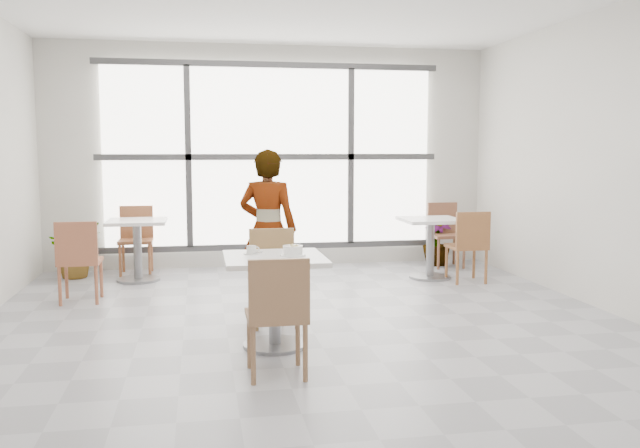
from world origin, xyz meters
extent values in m
plane|color=#9E9EA5|center=(0.00, 0.00, 0.00)|extent=(7.00, 7.00, 0.00)
plane|color=silver|center=(0.00, 3.50, 1.50)|extent=(6.00, 0.00, 6.00)
plane|color=silver|center=(0.00, -3.50, 1.50)|extent=(6.00, 0.00, 6.00)
plane|color=silver|center=(3.00, 0.00, 1.50)|extent=(0.00, 7.00, 7.00)
cube|color=white|center=(0.00, 3.44, 1.50)|extent=(4.40, 0.04, 2.40)
cube|color=#3F3F42|center=(0.00, 3.41, 1.50)|extent=(4.60, 0.05, 0.08)
cube|color=#3F3F42|center=(-1.10, 3.41, 1.50)|extent=(0.08, 0.05, 2.40)
cube|color=#3F3F42|center=(1.10, 3.41, 1.50)|extent=(0.08, 0.05, 2.40)
cube|color=#3F3F42|center=(0.00, 3.41, 0.28)|extent=(4.60, 0.05, 0.08)
cube|color=#3F3F42|center=(0.00, 3.41, 2.72)|extent=(4.60, 0.05, 0.08)
cube|color=white|center=(-0.38, -0.33, 0.73)|extent=(0.80, 0.80, 0.04)
cylinder|color=slate|center=(-0.38, -0.33, 0.35)|extent=(0.10, 0.10, 0.71)
cylinder|color=slate|center=(-0.38, -0.33, 0.01)|extent=(0.52, 0.52, 0.03)
cube|color=#926848|center=(-0.44, -1.01, 0.43)|extent=(0.42, 0.42, 0.04)
cube|color=#926848|center=(-0.44, -1.20, 0.66)|extent=(0.42, 0.04, 0.42)
cylinder|color=#926848|center=(-0.26, -0.83, 0.21)|extent=(0.04, 0.04, 0.41)
cylinder|color=#926848|center=(-0.26, -1.19, 0.21)|extent=(0.04, 0.04, 0.41)
cylinder|color=#926848|center=(-0.62, -0.83, 0.21)|extent=(0.04, 0.04, 0.41)
cylinder|color=#926848|center=(-0.62, -1.19, 0.21)|extent=(0.04, 0.04, 0.41)
cube|color=#9F7749|center=(-0.31, 0.36, 0.43)|extent=(0.42, 0.42, 0.04)
cube|color=#9F7749|center=(-0.31, 0.55, 0.66)|extent=(0.42, 0.04, 0.42)
cylinder|color=#9F7749|center=(-0.49, 0.18, 0.21)|extent=(0.04, 0.04, 0.41)
cylinder|color=#9F7749|center=(-0.49, 0.54, 0.21)|extent=(0.04, 0.04, 0.41)
cylinder|color=#9F7749|center=(-0.13, 0.18, 0.21)|extent=(0.04, 0.04, 0.41)
cylinder|color=#9F7749|center=(-0.13, 0.54, 0.21)|extent=(0.04, 0.04, 0.41)
cylinder|color=white|center=(-0.23, -0.33, 0.76)|extent=(0.21, 0.21, 0.01)
cylinder|color=white|center=(-0.23, -0.33, 0.80)|extent=(0.16, 0.16, 0.07)
torus|color=white|center=(-0.23, -0.33, 0.83)|extent=(0.16, 0.16, 0.01)
cylinder|color=beige|center=(-0.23, -0.33, 0.80)|extent=(0.14, 0.14, 0.05)
cylinder|color=beige|center=(-0.23, -0.29, 0.84)|extent=(0.03, 0.03, 0.02)
cylinder|color=#F3E19D|center=(-0.20, -0.34, 0.83)|extent=(0.03, 0.03, 0.02)
cylinder|color=beige|center=(-0.24, -0.37, 0.83)|extent=(0.03, 0.03, 0.01)
cylinder|color=beige|center=(-0.22, -0.38, 0.83)|extent=(0.03, 0.03, 0.02)
cylinder|color=beige|center=(-0.20, -0.35, 0.84)|extent=(0.03, 0.03, 0.01)
cylinder|color=beige|center=(-0.25, -0.34, 0.83)|extent=(0.03, 0.03, 0.02)
cylinder|color=beige|center=(-0.21, -0.34, 0.82)|extent=(0.03, 0.03, 0.02)
cylinder|color=beige|center=(-0.24, -0.34, 0.82)|extent=(0.03, 0.03, 0.01)
cylinder|color=beige|center=(-0.22, -0.33, 0.83)|extent=(0.03, 0.03, 0.02)
cylinder|color=#F5E49E|center=(-0.19, -0.35, 0.83)|extent=(0.03, 0.03, 0.01)
cylinder|color=beige|center=(-0.23, -0.31, 0.83)|extent=(0.03, 0.03, 0.02)
cylinder|color=silver|center=(-0.55, -0.18, 0.75)|extent=(0.13, 0.13, 0.01)
cylinder|color=silver|center=(-0.55, -0.18, 0.79)|extent=(0.08, 0.08, 0.06)
torus|color=silver|center=(-0.51, -0.18, 0.79)|extent=(0.05, 0.01, 0.05)
cylinder|color=black|center=(-0.55, -0.18, 0.81)|extent=(0.07, 0.07, 0.00)
cube|color=#B1B2B6|center=(-0.50, -0.20, 0.76)|extent=(0.09, 0.05, 0.00)
sphere|color=#B1B2B6|center=(-0.47, -0.18, 0.76)|extent=(0.02, 0.02, 0.02)
imported|color=black|center=(-0.29, 1.02, 0.80)|extent=(0.69, 0.57, 1.61)
cube|color=white|center=(-1.72, 2.71, 0.73)|extent=(0.70, 0.70, 0.04)
cylinder|color=slate|center=(-1.72, 2.71, 0.35)|extent=(0.10, 0.10, 0.71)
cylinder|color=slate|center=(-1.72, 2.71, 0.01)|extent=(0.52, 0.52, 0.03)
cube|color=white|center=(1.86, 2.24, 0.73)|extent=(0.70, 0.70, 0.04)
cylinder|color=gray|center=(1.86, 2.24, 0.35)|extent=(0.10, 0.10, 0.71)
cylinder|color=gray|center=(1.86, 2.24, 0.01)|extent=(0.52, 0.52, 0.03)
cube|color=#A35C40|center=(-2.21, 1.66, 0.43)|extent=(0.42, 0.42, 0.04)
cube|color=#A35C40|center=(-2.21, 1.47, 0.66)|extent=(0.42, 0.04, 0.42)
cylinder|color=#A35C40|center=(-2.03, 1.84, 0.21)|extent=(0.04, 0.04, 0.41)
cylinder|color=#A35C40|center=(-2.03, 1.48, 0.21)|extent=(0.04, 0.04, 0.41)
cylinder|color=#A35C40|center=(-2.39, 1.84, 0.21)|extent=(0.04, 0.04, 0.41)
cylinder|color=#A35C40|center=(-2.39, 1.48, 0.21)|extent=(0.04, 0.04, 0.41)
cube|color=#9C5C38|center=(-1.78, 3.17, 0.43)|extent=(0.42, 0.42, 0.04)
cube|color=#9C5C38|center=(-1.78, 3.36, 0.66)|extent=(0.42, 0.04, 0.42)
cylinder|color=#9C5C38|center=(-1.96, 2.99, 0.21)|extent=(0.04, 0.04, 0.41)
cylinder|color=#9C5C38|center=(-1.96, 3.35, 0.21)|extent=(0.04, 0.04, 0.41)
cylinder|color=#9C5C38|center=(-1.60, 2.99, 0.21)|extent=(0.04, 0.04, 0.41)
cylinder|color=#9C5C38|center=(-1.60, 3.35, 0.21)|extent=(0.04, 0.04, 0.41)
cube|color=#965D34|center=(2.21, 1.95, 0.43)|extent=(0.42, 0.42, 0.04)
cube|color=#965D34|center=(2.21, 1.76, 0.66)|extent=(0.42, 0.04, 0.42)
cylinder|color=#965D34|center=(2.39, 2.13, 0.21)|extent=(0.04, 0.04, 0.41)
cylinder|color=#965D34|center=(2.39, 1.77, 0.21)|extent=(0.04, 0.04, 0.41)
cylinder|color=#965D34|center=(2.03, 2.13, 0.21)|extent=(0.04, 0.04, 0.41)
cylinder|color=#965D34|center=(2.03, 1.77, 0.21)|extent=(0.04, 0.04, 0.41)
cube|color=brown|center=(2.35, 2.97, 0.43)|extent=(0.42, 0.42, 0.04)
cube|color=brown|center=(2.35, 3.16, 0.66)|extent=(0.42, 0.04, 0.42)
cylinder|color=brown|center=(2.17, 2.79, 0.21)|extent=(0.04, 0.04, 0.41)
cylinder|color=brown|center=(2.17, 3.15, 0.21)|extent=(0.04, 0.04, 0.41)
cylinder|color=brown|center=(2.53, 2.79, 0.21)|extent=(0.04, 0.04, 0.41)
cylinder|color=brown|center=(2.53, 3.15, 0.21)|extent=(0.04, 0.04, 0.41)
imported|color=#577C3B|center=(-2.50, 3.07, 0.36)|extent=(0.76, 0.70, 0.72)
imported|color=#578943|center=(2.26, 3.12, 0.34)|extent=(0.42, 0.42, 0.68)
camera|label=1|loc=(-0.96, -5.64, 1.61)|focal=37.61mm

